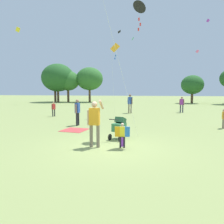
# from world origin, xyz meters

# --- Properties ---
(ground_plane) EXTENTS (120.00, 120.00, 0.00)m
(ground_plane) POSITION_xyz_m (0.00, 0.00, 0.00)
(ground_plane) COLOR #849351
(treeline_distant) EXTENTS (37.06, 5.87, 6.32)m
(treeline_distant) POSITION_xyz_m (-2.25, 27.53, 3.70)
(treeline_distant) COLOR brown
(treeline_distant) RESTS_ON ground
(child_with_butterfly_kite) EXTENTS (0.58, 0.36, 0.98)m
(child_with_butterfly_kite) POSITION_xyz_m (0.52, -0.11, 0.59)
(child_with_butterfly_kite) COLOR #232328
(child_with_butterfly_kite) RESTS_ON ground
(person_adult_flyer) EXTENTS (0.60, 0.55, 1.89)m
(person_adult_flyer) POSITION_xyz_m (-0.57, -0.14, 1.09)
(person_adult_flyer) COLOR #7F705B
(person_adult_flyer) RESTS_ON ground
(stroller) EXTENTS (0.79, 1.11, 1.03)m
(stroller) POSITION_xyz_m (0.23, 1.42, 0.61)
(stroller) COLOR black
(stroller) RESTS_ON ground
(kite_adult_black) EXTENTS (1.80, 2.68, 6.31)m
(kite_adult_black) POSITION_xyz_m (1.04, 2.25, 5.99)
(kite_adult_black) COLOR black
(kite_adult_black) RESTS_ON ground
(kite_orange_delta) EXTENTS (0.84, 1.95, 5.83)m
(kite_orange_delta) POSITION_xyz_m (-0.96, 8.92, 5.25)
(kite_orange_delta) COLOR #F4A319
(kite_orange_delta) RESTS_ON ground
(distant_kites_cluster) EXTENTS (21.38, 13.94, 9.98)m
(distant_kites_cluster) POSITION_xyz_m (-5.12, 22.98, 10.89)
(distant_kites_cluster) COLOR pink
(person_red_shirt) EXTENTS (0.48, 0.41, 1.75)m
(person_red_shirt) POSITION_xyz_m (0.03, 12.29, 1.03)
(person_red_shirt) COLOR #7F705B
(person_red_shirt) RESTS_ON ground
(person_sitting_far) EXTENTS (0.42, 0.34, 1.51)m
(person_sitting_far) POSITION_xyz_m (4.86, 13.49, 0.89)
(person_sitting_far) COLOR #33384C
(person_sitting_far) RESTS_ON ground
(person_couple_left) EXTENTS (0.18, 0.36, 1.12)m
(person_couple_left) POSITION_xyz_m (5.88, 5.02, 0.66)
(person_couple_left) COLOR #7F705B
(person_couple_left) RESTS_ON ground
(person_kid_running) EXTENTS (0.25, 0.52, 1.63)m
(person_kid_running) POSITION_xyz_m (-2.76, 4.83, 0.96)
(person_kid_running) COLOR #232328
(person_kid_running) RESTS_ON ground
(person_back_turned) EXTENTS (0.27, 0.34, 1.20)m
(person_back_turned) POSITION_xyz_m (-6.02, 8.93, 0.71)
(person_back_turned) COLOR #232328
(person_back_turned) RESTS_ON ground
(picnic_blanket) EXTENTS (1.52, 1.55, 0.02)m
(picnic_blanket) POSITION_xyz_m (-2.48, 3.27, 0.01)
(picnic_blanket) COLOR #CC3D3D
(picnic_blanket) RESTS_ON ground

